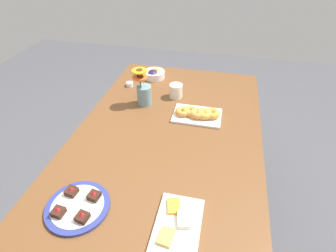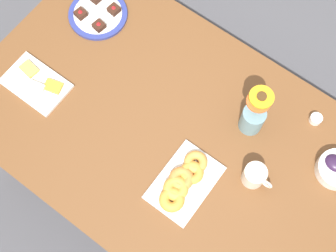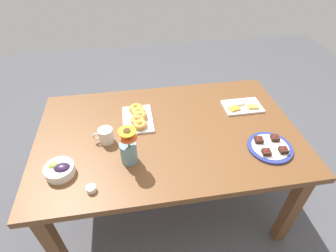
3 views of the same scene
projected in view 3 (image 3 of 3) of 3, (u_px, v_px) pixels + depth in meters
name	position (u px, v px, depth m)	size (l,w,h in m)	color
ground_plane	(168.00, 200.00, 2.10)	(6.00, 6.00, 0.00)	#4C4C51
dining_table	(168.00, 141.00, 1.68)	(1.60, 1.00, 0.74)	brown
coffee_mug	(106.00, 135.00, 1.52)	(0.12, 0.08, 0.09)	silver
grape_bowl	(60.00, 170.00, 1.35)	(0.15, 0.15, 0.07)	white
cheese_platter	(242.00, 106.00, 1.80)	(0.26, 0.17, 0.03)	white
croissant_platter	(138.00, 117.00, 1.69)	(0.19, 0.28, 0.05)	white
jam_cup_honey	(91.00, 189.00, 1.28)	(0.05, 0.05, 0.03)	white
dessert_plate	(270.00, 147.00, 1.50)	(0.25, 0.25, 0.05)	navy
flower_vase	(129.00, 150.00, 1.38)	(0.10, 0.11, 0.24)	#6B939E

